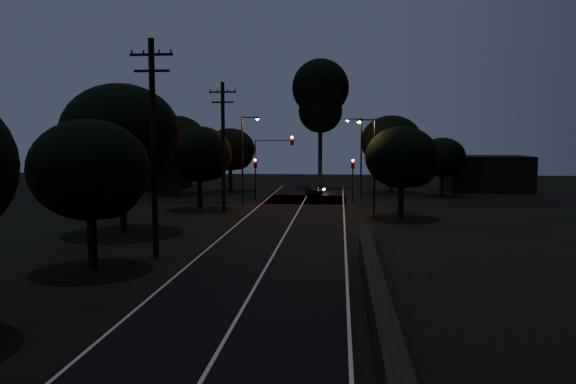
{
  "coord_description": "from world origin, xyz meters",
  "views": [
    {
      "loc": [
        3.42,
        -12.68,
        6.1
      ],
      "look_at": [
        0.0,
        24.0,
        2.5
      ],
      "focal_mm": 35.0,
      "sensor_mm": 36.0,
      "label": 1
    }
  ],
  "objects_px": {
    "tall_pine": "(320,95)",
    "signal_left": "(255,172)",
    "utility_pole_mid": "(153,144)",
    "streetlight_b": "(359,152)",
    "utility_pole_far": "(223,145)",
    "streetlight_a": "(244,153)",
    "signal_mast": "(273,156)",
    "signal_right": "(353,172)",
    "car": "(314,191)",
    "streetlight_c": "(372,161)"
  },
  "relations": [
    {
      "from": "car",
      "to": "signal_right",
      "type": "bearing_deg",
      "value": 138.21
    },
    {
      "from": "streetlight_a",
      "to": "streetlight_b",
      "type": "height_order",
      "value": "same"
    },
    {
      "from": "tall_pine",
      "to": "streetlight_c",
      "type": "bearing_deg",
      "value": -79.07
    },
    {
      "from": "utility_pole_mid",
      "to": "car",
      "type": "xyz_separation_m",
      "value": [
        6.74,
        31.0,
        -5.22
      ]
    },
    {
      "from": "utility_pole_far",
      "to": "signal_right",
      "type": "bearing_deg",
      "value": 37.0
    },
    {
      "from": "utility_pole_mid",
      "to": "car",
      "type": "height_order",
      "value": "utility_pole_mid"
    },
    {
      "from": "utility_pole_mid",
      "to": "streetlight_b",
      "type": "distance_m",
      "value": 31.15
    },
    {
      "from": "tall_pine",
      "to": "car",
      "type": "height_order",
      "value": "tall_pine"
    },
    {
      "from": "streetlight_a",
      "to": "tall_pine",
      "type": "bearing_deg",
      "value": 69.64
    },
    {
      "from": "tall_pine",
      "to": "streetlight_a",
      "type": "xyz_separation_m",
      "value": [
        -6.31,
        -17.0,
        -6.47
      ]
    },
    {
      "from": "signal_left",
      "to": "signal_right",
      "type": "distance_m",
      "value": 9.2
    },
    {
      "from": "utility_pole_far",
      "to": "streetlight_b",
      "type": "bearing_deg",
      "value": 46.7
    },
    {
      "from": "utility_pole_far",
      "to": "streetlight_b",
      "type": "relative_size",
      "value": 1.31
    },
    {
      "from": "utility_pole_far",
      "to": "streetlight_b",
      "type": "distance_m",
      "value": 16.51
    },
    {
      "from": "utility_pole_far",
      "to": "signal_mast",
      "type": "distance_m",
      "value": 8.64
    },
    {
      "from": "tall_pine",
      "to": "signal_right",
      "type": "distance_m",
      "value": 17.51
    },
    {
      "from": "streetlight_a",
      "to": "streetlight_c",
      "type": "xyz_separation_m",
      "value": [
        11.14,
        -8.0,
        -0.29
      ]
    },
    {
      "from": "tall_pine",
      "to": "signal_right",
      "type": "bearing_deg",
      "value": -76.51
    },
    {
      "from": "utility_pole_far",
      "to": "car",
      "type": "xyz_separation_m",
      "value": [
        6.74,
        14.0,
        -4.96
      ]
    },
    {
      "from": "signal_right",
      "to": "streetlight_c",
      "type": "height_order",
      "value": "streetlight_c"
    },
    {
      "from": "signal_left",
      "to": "utility_pole_mid",
      "type": "bearing_deg",
      "value": -93.21
    },
    {
      "from": "utility_pole_far",
      "to": "signal_right",
      "type": "height_order",
      "value": "utility_pole_far"
    },
    {
      "from": "tall_pine",
      "to": "utility_pole_mid",
      "type": "bearing_deg",
      "value": -99.93
    },
    {
      "from": "utility_pole_mid",
      "to": "signal_left",
      "type": "bearing_deg",
      "value": 86.79
    },
    {
      "from": "streetlight_a",
      "to": "streetlight_c",
      "type": "distance_m",
      "value": 13.72
    },
    {
      "from": "signal_left",
      "to": "streetlight_c",
      "type": "distance_m",
      "value": 14.52
    },
    {
      "from": "signal_left",
      "to": "tall_pine",
      "type": "bearing_deg",
      "value": 69.54
    },
    {
      "from": "signal_mast",
      "to": "streetlight_c",
      "type": "height_order",
      "value": "streetlight_c"
    },
    {
      "from": "utility_pole_far",
      "to": "tall_pine",
      "type": "height_order",
      "value": "tall_pine"
    },
    {
      "from": "streetlight_a",
      "to": "utility_pole_mid",
      "type": "bearing_deg",
      "value": -91.73
    },
    {
      "from": "signal_left",
      "to": "streetlight_b",
      "type": "distance_m",
      "value": 10.84
    },
    {
      "from": "tall_pine",
      "to": "signal_left",
      "type": "bearing_deg",
      "value": -110.46
    },
    {
      "from": "signal_mast",
      "to": "tall_pine",
      "type": "bearing_deg",
      "value": 75.38
    },
    {
      "from": "utility_pole_mid",
      "to": "signal_right",
      "type": "bearing_deg",
      "value": 67.01
    },
    {
      "from": "signal_mast",
      "to": "car",
      "type": "height_order",
      "value": "signal_mast"
    },
    {
      "from": "streetlight_a",
      "to": "car",
      "type": "bearing_deg",
      "value": 52.89
    },
    {
      "from": "signal_left",
      "to": "streetlight_a",
      "type": "distance_m",
      "value": 2.77
    },
    {
      "from": "signal_right",
      "to": "car",
      "type": "distance_m",
      "value": 7.51
    },
    {
      "from": "signal_right",
      "to": "streetlight_b",
      "type": "relative_size",
      "value": 0.51
    },
    {
      "from": "signal_right",
      "to": "streetlight_a",
      "type": "bearing_deg",
      "value": -168.66
    },
    {
      "from": "utility_pole_far",
      "to": "streetlight_a",
      "type": "height_order",
      "value": "utility_pole_far"
    },
    {
      "from": "signal_left",
      "to": "streetlight_c",
      "type": "relative_size",
      "value": 0.55
    },
    {
      "from": "utility_pole_far",
      "to": "signal_right",
      "type": "relative_size",
      "value": 2.56
    },
    {
      "from": "signal_mast",
      "to": "car",
      "type": "distance_m",
      "value": 8.0
    },
    {
      "from": "utility_pole_mid",
      "to": "streetlight_a",
      "type": "distance_m",
      "value": 23.04
    },
    {
      "from": "signal_mast",
      "to": "streetlight_a",
      "type": "bearing_deg",
      "value": -140.23
    },
    {
      "from": "streetlight_c",
      "to": "tall_pine",
      "type": "bearing_deg",
      "value": 100.93
    },
    {
      "from": "signal_left",
      "to": "streetlight_c",
      "type": "bearing_deg",
      "value": -43.76
    },
    {
      "from": "utility_pole_mid",
      "to": "signal_right",
      "type": "relative_size",
      "value": 2.68
    },
    {
      "from": "utility_pole_mid",
      "to": "streetlight_c",
      "type": "xyz_separation_m",
      "value": [
        11.83,
        15.0,
        -1.39
      ]
    }
  ]
}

